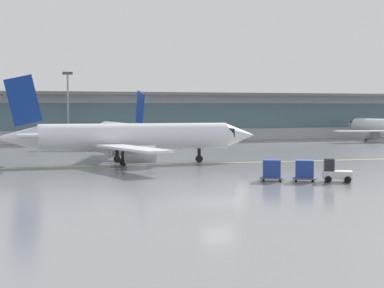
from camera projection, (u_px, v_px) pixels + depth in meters
name	position (u px, v px, depth m)	size (l,w,h in m)	color
ground_plane	(219.00, 203.00, 43.98)	(400.00, 400.00, 0.00)	slate
taxiway_centreline_stripe	(139.00, 165.00, 72.28)	(110.00, 0.36, 0.01)	yellow
terminal_concourse	(68.00, 116.00, 120.40)	(213.26, 11.00, 9.60)	#B2B7BC
gate_airplane_1	(121.00, 132.00, 100.72)	(25.66, 27.61, 9.15)	white
taxiing_regional_jet	(132.00, 137.00, 73.88)	(31.50, 29.27, 10.44)	silver
baggage_tug	(335.00, 172.00, 56.06)	(2.95, 2.49, 2.10)	silver
cargo_dolly_lead	(304.00, 170.00, 56.44)	(2.60, 2.38, 1.94)	#595B60
cargo_dolly_trailing	(272.00, 169.00, 56.86)	(2.60, 2.38, 1.94)	#595B60
apron_light_mast_1	(68.00, 104.00, 112.57)	(1.80, 0.36, 13.07)	gray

